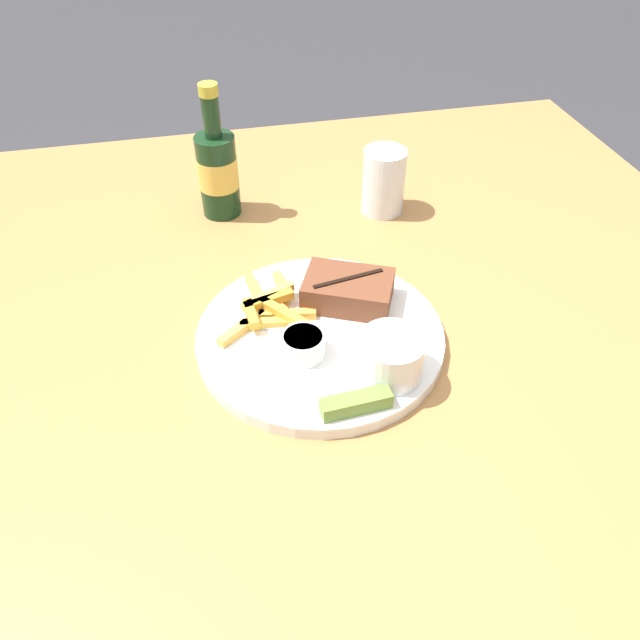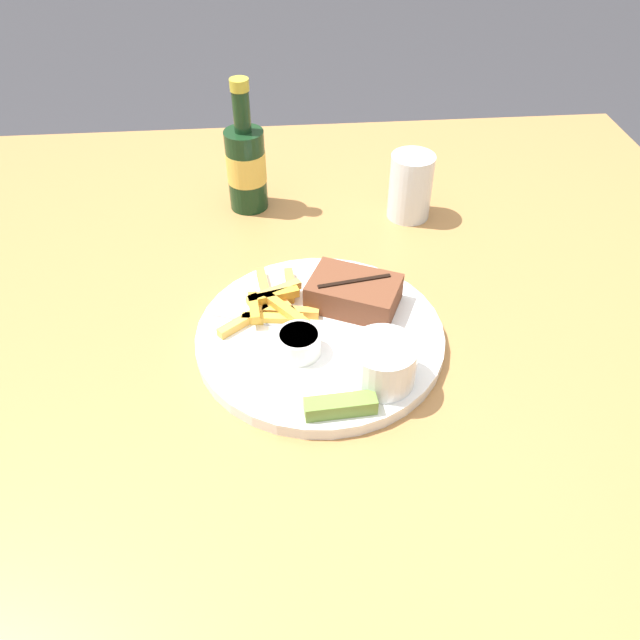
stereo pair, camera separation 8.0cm
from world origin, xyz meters
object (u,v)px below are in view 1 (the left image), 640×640
object	(u,v)px
steak_portion	(348,290)
pickle_spear	(356,403)
beer_bottle	(218,170)
coleslaw_cup	(391,355)
drinking_glass	(384,181)
dinner_plate	(320,336)
dipping_sauce_cup	(303,344)
fork_utensil	(255,326)

from	to	relation	value
steak_portion	pickle_spear	distance (m)	0.19
steak_portion	beer_bottle	world-z (taller)	beer_bottle
coleslaw_cup	drinking_glass	world-z (taller)	drinking_glass
coleslaw_cup	drinking_glass	bearing A→B (deg)	74.37
dinner_plate	dipping_sauce_cup	distance (m)	0.05
dinner_plate	pickle_spear	bearing A→B (deg)	-85.19
steak_portion	fork_utensil	world-z (taller)	steak_portion
fork_utensil	dipping_sauce_cup	bearing A→B (deg)	-31.79
coleslaw_cup	beer_bottle	xyz separation A→B (m)	(-0.16, 0.44, 0.03)
dipping_sauce_cup	fork_utensil	size ratio (longest dim) A/B	0.42
drinking_glass	fork_utensil	bearing A→B (deg)	-133.72
drinking_glass	coleslaw_cup	bearing A→B (deg)	-105.63
dinner_plate	drinking_glass	xyz separation A→B (m)	(0.17, 0.29, 0.05)
steak_portion	fork_utensil	size ratio (longest dim) A/B	1.07
steak_portion	pickle_spear	bearing A→B (deg)	-101.72
dipping_sauce_cup	beer_bottle	bearing A→B (deg)	99.28
coleslaw_cup	dipping_sauce_cup	xyz separation A→B (m)	(-0.10, 0.05, -0.01)
drinking_glass	steak_portion	bearing A→B (deg)	-116.87
fork_utensil	pickle_spear	bearing A→B (deg)	-41.59
beer_bottle	fork_utensil	bearing A→B (deg)	-88.11
coleslaw_cup	beer_bottle	distance (m)	0.47
dinner_plate	beer_bottle	size ratio (longest dim) A/B	1.48
dinner_plate	drinking_glass	size ratio (longest dim) A/B	2.97
coleslaw_cup	pickle_spear	size ratio (longest dim) A/B	0.95
steak_portion	drinking_glass	distance (m)	0.27
dinner_plate	pickle_spear	xyz separation A→B (m)	(0.01, -0.14, 0.02)
dinner_plate	steak_portion	xyz separation A→B (m)	(0.05, 0.05, 0.03)
steak_portion	beer_bottle	size ratio (longest dim) A/B	0.64
dipping_sauce_cup	coleslaw_cup	bearing A→B (deg)	-29.63
drinking_glass	pickle_spear	bearing A→B (deg)	-110.65
dinner_plate	coleslaw_cup	distance (m)	0.12
pickle_spear	fork_utensil	xyz separation A→B (m)	(-0.09, 0.16, -0.01)
steak_portion	dipping_sauce_cup	world-z (taller)	steak_portion
fork_utensil	beer_bottle	xyz separation A→B (m)	(-0.01, 0.32, 0.06)
fork_utensil	coleslaw_cup	bearing A→B (deg)	-19.73
beer_bottle	coleslaw_cup	bearing A→B (deg)	-70.14
dinner_plate	beer_bottle	xyz separation A→B (m)	(-0.09, 0.35, 0.07)
dinner_plate	dipping_sauce_cup	world-z (taller)	dipping_sauce_cup
fork_utensil	drinking_glass	xyz separation A→B (m)	(0.26, 0.27, 0.03)
dinner_plate	dipping_sauce_cup	size ratio (longest dim) A/B	5.90
coleslaw_cup	drinking_glass	xyz separation A→B (m)	(0.11, 0.38, 0.01)
dinner_plate	steak_portion	world-z (taller)	steak_portion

